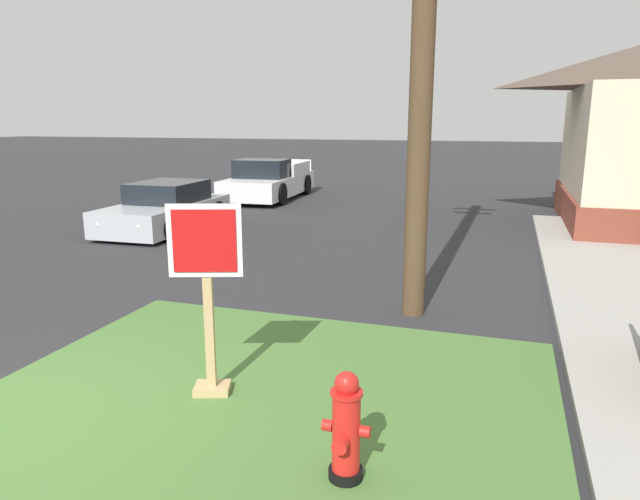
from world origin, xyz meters
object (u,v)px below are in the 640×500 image
fire_hydrant (346,429)px  manhole_cover (169,320)px  stop_sign (208,305)px  parked_sedan_silver (166,209)px  pickup_truck_white (268,182)px

fire_hydrant → manhole_cover: fire_hydrant is taller
fire_hydrant → manhole_cover: size_ratio=1.28×
fire_hydrant → stop_sign: size_ratio=0.45×
stop_sign → manhole_cover: stop_sign is taller
parked_sedan_silver → pickup_truck_white: bearing=88.5°
stop_sign → pickup_truck_white: bearing=111.1°
fire_hydrant → parked_sedan_silver: parked_sedan_silver is taller
parked_sedan_silver → pickup_truck_white: 6.45m
manhole_cover → pickup_truck_white: bearing=107.0°
pickup_truck_white → stop_sign: bearing=-68.9°
pickup_truck_white → fire_hydrant: bearing=-64.7°
fire_hydrant → pickup_truck_white: size_ratio=0.17×
fire_hydrant → parked_sedan_silver: bearing=129.6°
stop_sign → pickup_truck_white: 15.58m
stop_sign → manhole_cover: bearing=132.3°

